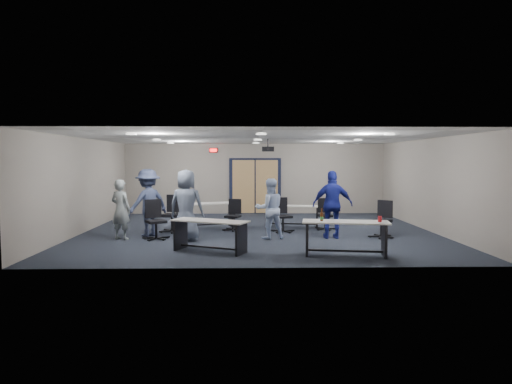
{
  "coord_description": "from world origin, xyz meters",
  "views": [
    {
      "loc": [
        -0.36,
        -13.14,
        2.07
      ],
      "look_at": [
        -0.07,
        -0.3,
        1.17
      ],
      "focal_mm": 32.0,
      "sensor_mm": 36.0,
      "label": 1
    }
  ],
  "objects_px": {
    "chair_back_d": "(325,214)",
    "person_back": "(148,203)",
    "chair_back_c": "(283,215)",
    "person_navy": "(333,205)",
    "table_front_left": "(210,230)",
    "table_back_left": "(205,211)",
    "table_front_right": "(345,232)",
    "chair_back_b": "(233,215)",
    "chair_loose_right": "(381,219)",
    "table_back_right": "(294,212)",
    "person_lightblue": "(270,209)",
    "chair_loose_left": "(156,220)",
    "person_plaid": "(186,205)",
    "person_gray": "(121,210)",
    "chair_back_a": "(172,214)"
  },
  "relations": [
    {
      "from": "table_front_right",
      "to": "chair_back_b",
      "type": "xyz_separation_m",
      "value": [
        -2.54,
        3.58,
        -0.06
      ]
    },
    {
      "from": "chair_loose_left",
      "to": "person_navy",
      "type": "height_order",
      "value": "person_navy"
    },
    {
      "from": "chair_back_b",
      "to": "person_lightblue",
      "type": "bearing_deg",
      "value": -37.18
    },
    {
      "from": "table_back_left",
      "to": "table_back_right",
      "type": "bearing_deg",
      "value": -14.55
    },
    {
      "from": "person_gray",
      "to": "person_plaid",
      "type": "bearing_deg",
      "value": -163.64
    },
    {
      "from": "table_front_right",
      "to": "table_back_right",
      "type": "height_order",
      "value": "table_front_right"
    },
    {
      "from": "table_front_left",
      "to": "table_back_left",
      "type": "distance_m",
      "value": 3.67
    },
    {
      "from": "chair_back_d",
      "to": "chair_back_b",
      "type": "bearing_deg",
      "value": -177.18
    },
    {
      "from": "chair_back_b",
      "to": "person_lightblue",
      "type": "xyz_separation_m",
      "value": [
        1.01,
        -1.41,
        0.34
      ]
    },
    {
      "from": "person_back",
      "to": "chair_loose_right",
      "type": "bearing_deg",
      "value": 132.72
    },
    {
      "from": "chair_back_b",
      "to": "person_gray",
      "type": "relative_size",
      "value": 0.58
    },
    {
      "from": "table_front_left",
      "to": "person_plaid",
      "type": "distance_m",
      "value": 1.64
    },
    {
      "from": "person_back",
      "to": "chair_back_c",
      "type": "bearing_deg",
      "value": 145.45
    },
    {
      "from": "table_front_right",
      "to": "chair_back_a",
      "type": "height_order",
      "value": "chair_back_a"
    },
    {
      "from": "chair_back_b",
      "to": "person_plaid",
      "type": "relative_size",
      "value": 0.5
    },
    {
      "from": "table_back_right",
      "to": "person_lightblue",
      "type": "bearing_deg",
      "value": -101.45
    },
    {
      "from": "chair_back_d",
      "to": "person_back",
      "type": "height_order",
      "value": "person_back"
    },
    {
      "from": "person_back",
      "to": "table_back_right",
      "type": "bearing_deg",
      "value": 158.37
    },
    {
      "from": "person_navy",
      "to": "table_back_left",
      "type": "bearing_deg",
      "value": -26.61
    },
    {
      "from": "chair_back_b",
      "to": "person_navy",
      "type": "xyz_separation_m",
      "value": [
        2.67,
        -1.38,
        0.44
      ]
    },
    {
      "from": "person_gray",
      "to": "person_navy",
      "type": "distance_m",
      "value": 5.55
    },
    {
      "from": "table_front_left",
      "to": "person_plaid",
      "type": "xyz_separation_m",
      "value": [
        -0.71,
        1.42,
        0.43
      ]
    },
    {
      "from": "chair_back_b",
      "to": "table_front_left",
      "type": "bearing_deg",
      "value": -80.7
    },
    {
      "from": "chair_back_d",
      "to": "table_front_left",
      "type": "bearing_deg",
      "value": -134.23
    },
    {
      "from": "person_gray",
      "to": "person_back",
      "type": "distance_m",
      "value": 0.81
    },
    {
      "from": "chair_loose_left",
      "to": "chair_loose_right",
      "type": "distance_m",
      "value": 5.96
    },
    {
      "from": "table_front_right",
      "to": "person_lightblue",
      "type": "height_order",
      "value": "person_lightblue"
    },
    {
      "from": "table_front_left",
      "to": "table_front_right",
      "type": "height_order",
      "value": "table_front_right"
    },
    {
      "from": "table_back_right",
      "to": "chair_back_a",
      "type": "relative_size",
      "value": 1.59
    },
    {
      "from": "person_lightblue",
      "to": "chair_back_d",
      "type": "bearing_deg",
      "value": -150.79
    },
    {
      "from": "table_back_right",
      "to": "chair_back_c",
      "type": "relative_size",
      "value": 1.72
    },
    {
      "from": "person_navy",
      "to": "person_back",
      "type": "distance_m",
      "value": 4.98
    },
    {
      "from": "chair_loose_left",
      "to": "chair_back_c",
      "type": "bearing_deg",
      "value": -11.42
    },
    {
      "from": "table_front_right",
      "to": "chair_loose_right",
      "type": "xyz_separation_m",
      "value": [
        1.46,
        2.24,
        -0.03
      ]
    },
    {
      "from": "chair_back_a",
      "to": "person_navy",
      "type": "relative_size",
      "value": 0.6
    },
    {
      "from": "table_front_left",
      "to": "table_back_left",
      "type": "height_order",
      "value": "table_back_left"
    },
    {
      "from": "table_front_left",
      "to": "person_gray",
      "type": "bearing_deg",
      "value": 170.87
    },
    {
      "from": "chair_loose_right",
      "to": "table_back_left",
      "type": "bearing_deg",
      "value": -159.72
    },
    {
      "from": "table_front_right",
      "to": "table_back_left",
      "type": "height_order",
      "value": "table_front_right"
    },
    {
      "from": "person_navy",
      "to": "chair_back_c",
      "type": "bearing_deg",
      "value": -38.35
    },
    {
      "from": "table_back_right",
      "to": "person_plaid",
      "type": "height_order",
      "value": "person_plaid"
    },
    {
      "from": "table_back_left",
      "to": "person_gray",
      "type": "relative_size",
      "value": 1.26
    },
    {
      "from": "chair_back_d",
      "to": "chair_loose_right",
      "type": "distance_m",
      "value": 1.91
    },
    {
      "from": "person_plaid",
      "to": "table_back_right",
      "type": "bearing_deg",
      "value": -130.27
    },
    {
      "from": "chair_back_c",
      "to": "person_back",
      "type": "xyz_separation_m",
      "value": [
        -3.73,
        -0.58,
        0.42
      ]
    },
    {
      "from": "table_back_left",
      "to": "person_plaid",
      "type": "bearing_deg",
      "value": -115.79
    },
    {
      "from": "person_plaid",
      "to": "person_back",
      "type": "relative_size",
      "value": 1.0
    },
    {
      "from": "table_front_left",
      "to": "table_back_right",
      "type": "distance_m",
      "value": 4.47
    },
    {
      "from": "chair_back_b",
      "to": "person_lightblue",
      "type": "distance_m",
      "value": 1.77
    },
    {
      "from": "chair_loose_left",
      "to": "chair_back_b",
      "type": "bearing_deg",
      "value": 7.0
    }
  ]
}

